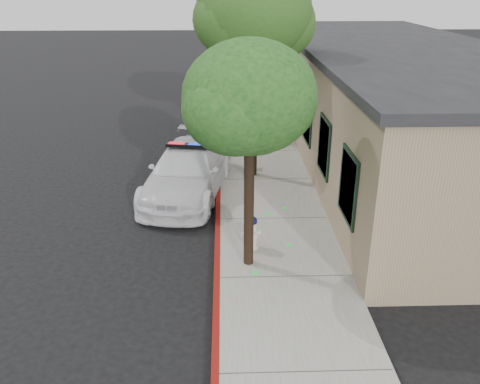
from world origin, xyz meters
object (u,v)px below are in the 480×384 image
at_px(clapboard_building, 391,100).
at_px(police_car, 188,171).
at_px(street_tree_near, 250,102).
at_px(fire_hydrant, 251,232).
at_px(street_tree_mid, 255,17).
at_px(street_tree_far, 240,44).

height_order(clapboard_building, police_car, clapboard_building).
bearing_deg(clapboard_building, police_car, -153.46).
distance_m(clapboard_building, street_tree_near, 10.40).
xyz_separation_m(clapboard_building, fire_hydrant, (-5.78, -7.65, -1.53)).
height_order(clapboard_building, street_tree_mid, street_tree_mid).
distance_m(street_tree_near, street_tree_mid, 6.05).
height_order(fire_hydrant, street_tree_far, street_tree_far).
xyz_separation_m(police_car, street_tree_mid, (2.16, 1.32, 4.54)).
distance_m(police_car, street_tree_near, 5.88).
relative_size(police_car, street_tree_far, 1.16).
xyz_separation_m(street_tree_near, street_tree_far, (0.17, 11.49, -0.17)).
bearing_deg(street_tree_mid, street_tree_far, 92.70).
distance_m(police_car, street_tree_far, 7.80).
bearing_deg(street_tree_mid, police_car, -148.63).
relative_size(street_tree_near, street_tree_far, 1.05).
xyz_separation_m(fire_hydrant, street_tree_far, (0.08, 10.77, 3.28)).
bearing_deg(clapboard_building, street_tree_near, -125.00).
height_order(clapboard_building, street_tree_near, street_tree_near).
distance_m(street_tree_near, street_tree_far, 11.50).
bearing_deg(police_car, street_tree_mid, 41.37).
xyz_separation_m(street_tree_near, street_tree_mid, (0.43, 5.90, 1.28)).
bearing_deg(street_tree_near, fire_hydrant, 83.20).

